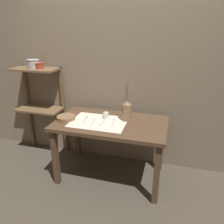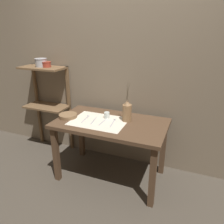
# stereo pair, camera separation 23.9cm
# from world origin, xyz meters

# --- Properties ---
(ground_plane) EXTENTS (12.00, 12.00, 0.00)m
(ground_plane) POSITION_xyz_m (0.00, 0.00, 0.00)
(ground_plane) COLOR #473F35
(stone_wall_back) EXTENTS (7.00, 0.06, 2.40)m
(stone_wall_back) POSITION_xyz_m (0.00, 0.47, 1.20)
(stone_wall_back) COLOR #7A6B56
(stone_wall_back) RESTS_ON ground_plane
(wooden_table) EXTENTS (1.25, 0.71, 0.72)m
(wooden_table) POSITION_xyz_m (0.00, 0.00, 0.63)
(wooden_table) COLOR #4C3523
(wooden_table) RESTS_ON ground_plane
(wooden_shelf_unit) EXTENTS (0.60, 0.32, 1.23)m
(wooden_shelf_unit) POSITION_xyz_m (-1.08, 0.30, 0.86)
(wooden_shelf_unit) COLOR brown
(wooden_shelf_unit) RESTS_ON ground_plane
(linen_cloth) EXTENTS (0.62, 0.44, 0.00)m
(linen_cloth) POSITION_xyz_m (-0.13, -0.04, 0.73)
(linen_cloth) COLOR beige
(linen_cloth) RESTS_ON wooden_table
(pitcher_with_flowers) EXTENTS (0.10, 0.10, 0.46)m
(pitcher_with_flowers) POSITION_xyz_m (0.16, 0.09, 0.84)
(pitcher_with_flowers) COLOR olive
(pitcher_with_flowers) RESTS_ON wooden_table
(wooden_bowl) EXTENTS (0.21, 0.21, 0.04)m
(wooden_bowl) POSITION_xyz_m (-0.51, -0.07, 0.74)
(wooden_bowl) COLOR brown
(wooden_bowl) RESTS_ON wooden_table
(glass_tumbler_near) EXTENTS (0.06, 0.06, 0.07)m
(glass_tumbler_near) POSITION_xyz_m (-0.08, 0.08, 0.76)
(glass_tumbler_near) COLOR silver
(glass_tumbler_near) RESTS_ON wooden_table
(spoon_inner) EXTENTS (0.04, 0.21, 0.02)m
(spoon_inner) POSITION_xyz_m (-0.30, 0.00, 0.73)
(spoon_inner) COLOR #A8A8AD
(spoon_inner) RESTS_ON wooden_table
(fork_outer) EXTENTS (0.04, 0.20, 0.00)m
(fork_outer) POSITION_xyz_m (-0.19, -0.05, 0.73)
(fork_outer) COLOR #A8A8AD
(fork_outer) RESTS_ON wooden_table
(knife_center) EXTENTS (0.02, 0.20, 0.00)m
(knife_center) POSITION_xyz_m (-0.08, -0.04, 0.73)
(knife_center) COLOR #A8A8AD
(knife_center) RESTS_ON wooden_table
(spoon_outer) EXTENTS (0.04, 0.21, 0.02)m
(spoon_outer) POSITION_xyz_m (0.03, 0.02, 0.73)
(spoon_outer) COLOR #A8A8AD
(spoon_outer) RESTS_ON wooden_table
(metal_pot_large) EXTENTS (0.16, 0.16, 0.11)m
(metal_pot_large) POSITION_xyz_m (-1.09, 0.26, 1.29)
(metal_pot_large) COLOR #A8A8AD
(metal_pot_large) RESTS_ON wooden_shelf_unit
(metal_pot_small) EXTENTS (0.11, 0.11, 0.07)m
(metal_pot_small) POSITION_xyz_m (-1.00, 0.26, 1.27)
(metal_pot_small) COLOR #9E3828
(metal_pot_small) RESTS_ON wooden_shelf_unit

